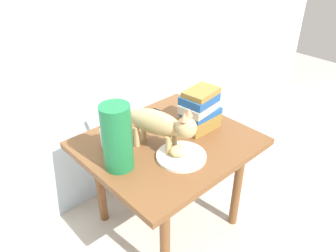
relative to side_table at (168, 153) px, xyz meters
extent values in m
plane|color=#B2A899|center=(0.00, 0.00, -0.45)|extent=(6.00, 6.00, 0.00)
cube|color=brown|center=(0.00, 0.00, 0.05)|extent=(0.75, 0.66, 0.03)
cylinder|color=brown|center=(-0.25, -0.25, -0.21)|extent=(0.04, 0.04, 0.49)
cylinder|color=brown|center=(0.25, -0.25, -0.21)|extent=(0.04, 0.04, 0.49)
cylinder|color=brown|center=(-0.25, 0.25, -0.21)|extent=(0.04, 0.04, 0.49)
cylinder|color=brown|center=(0.25, 0.25, -0.21)|extent=(0.04, 0.04, 0.49)
cylinder|color=silver|center=(-0.05, -0.13, 0.08)|extent=(0.22, 0.22, 0.01)
ellipsoid|color=#E0BC7A|center=(-0.06, -0.13, 0.11)|extent=(0.10, 0.09, 0.05)
cylinder|color=tan|center=(-0.02, -0.07, 0.12)|extent=(0.02, 0.02, 0.10)
cylinder|color=tan|center=(-0.08, -0.09, 0.12)|extent=(0.02, 0.02, 0.10)
cylinder|color=tan|center=(-0.07, 0.08, 0.12)|extent=(0.02, 0.02, 0.10)
cylinder|color=tan|center=(-0.13, 0.06, 0.12)|extent=(0.02, 0.02, 0.10)
ellipsoid|color=tan|center=(-0.08, 0.00, 0.20)|extent=(0.17, 0.28, 0.11)
sphere|color=tan|center=(-0.03, -0.14, 0.22)|extent=(0.09, 0.09, 0.09)
cone|color=#DD8460|center=(-0.01, -0.13, 0.28)|extent=(0.03, 0.03, 0.03)
cone|color=#DD8460|center=(-0.05, -0.15, 0.28)|extent=(0.03, 0.03, 0.03)
cylinder|color=tan|center=(-0.14, 0.19, 0.21)|extent=(0.07, 0.16, 0.02)
cube|color=olive|center=(0.19, -0.02, 0.09)|extent=(0.18, 0.13, 0.04)
cube|color=olive|center=(0.19, -0.02, 0.12)|extent=(0.18, 0.13, 0.03)
cube|color=#1E4C8C|center=(0.20, -0.02, 0.15)|extent=(0.18, 0.13, 0.03)
cube|color=#BCB299|center=(0.18, -0.02, 0.19)|extent=(0.19, 0.14, 0.04)
cube|color=#1E4C8C|center=(0.18, -0.02, 0.23)|extent=(0.18, 0.14, 0.04)
cube|color=olive|center=(0.19, -0.02, 0.26)|extent=(0.18, 0.14, 0.03)
cylinder|color=#196B38|center=(-0.27, 0.00, 0.21)|extent=(0.12, 0.12, 0.28)
cylinder|color=silver|center=(-0.22, 0.16, 0.11)|extent=(0.07, 0.07, 0.08)
cylinder|color=silver|center=(-0.22, 0.16, 0.09)|extent=(0.06, 0.06, 0.04)
cube|color=black|center=(0.07, 0.22, 0.08)|extent=(0.15, 0.06, 0.02)
camera|label=1|loc=(-0.86, -0.93, 0.93)|focal=35.49mm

